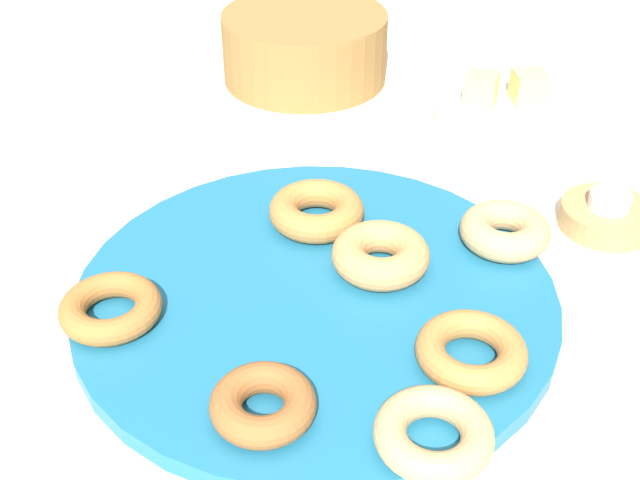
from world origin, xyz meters
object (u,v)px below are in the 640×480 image
donut_1 (263,404)px  donut_5 (316,211)px  basket (305,47)px  tealight (610,200)px  donut_4 (381,255)px  donut_0 (471,351)px  melon_chunk_left (481,88)px  donut_6 (505,231)px  donut_3 (434,434)px  donut_2 (111,308)px  donut_plate (316,296)px  candle_holder (606,217)px  melon_chunk_right (529,87)px  fruit_bowl (501,118)px

donut_1 → donut_5: donut_5 is taller
basket → tealight: bearing=-42.0°
donut_4 → donut_5: size_ratio=0.96×
donut_1 → donut_4: 0.20m
donut_0 → melon_chunk_left: (0.02, 0.42, 0.03)m
melon_chunk_left → donut_6: bearing=-86.3°
basket → donut_3: bearing=-73.9°
donut_2 → donut_5: donut_5 is taller
donut_5 → donut_plate: bearing=-82.8°
donut_0 → donut_2: size_ratio=1.03×
candle_holder → melon_chunk_right: bearing=108.3°
donut_2 → donut_5: 0.22m
fruit_bowl → melon_chunk_left: bearing=180.0°
donut_plate → donut_1: donut_1 is taller
donut_2 → donut_6: donut_6 is taller
donut_3 → donut_5: bearing=114.0°
donut_1 → melon_chunk_left: 0.52m
donut_3 → melon_chunk_right: size_ratio=2.31×
donut_0 → donut_6: 0.17m
donut_2 → melon_chunk_left: 0.51m
donut_1 → donut_2: donut_1 is taller
donut_3 → melon_chunk_left: melon_chunk_left is taller
fruit_bowl → donut_2: bearing=-130.0°
melon_chunk_left → donut_1: bearing=-108.7°
melon_chunk_left → fruit_bowl: bearing=0.0°
donut_4 → melon_chunk_right: 0.35m
donut_1 → donut_5: 0.25m
donut_2 → donut_5: bearing=47.1°
donut_4 → candle_holder: 0.25m
donut_1 → tealight: size_ratio=1.89×
donut_2 → melon_chunk_right: (0.36, 0.41, 0.03)m
donut_0 → basket: basket is taller
donut_3 → tealight: donut_3 is taller
tealight → donut_3: bearing=-117.9°
candle_holder → donut_2: bearing=-153.5°
donut_0 → donut_1: 0.17m
donut_plate → donut_6: bearing=28.2°
candle_holder → melon_chunk_right: 0.21m
donut_6 → basket: (-0.24, 0.38, 0.01)m
tealight → donut_1: bearing=-133.5°
donut_plate → donut_4: (0.05, 0.04, 0.02)m
donut_4 → candle_holder: size_ratio=0.96×
donut_6 → candle_holder: size_ratio=0.92×
tealight → basket: bearing=138.0°
basket → fruit_bowl: size_ratio=1.38×
melon_chunk_left → melon_chunk_right: (0.06, 0.01, 0.00)m
basket → melon_chunk_right: 0.30m
tealight → melon_chunk_left: (-0.12, 0.19, 0.02)m
melon_chunk_left → melon_chunk_right: same height
donut_2 → fruit_bowl: (0.34, 0.40, -0.01)m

